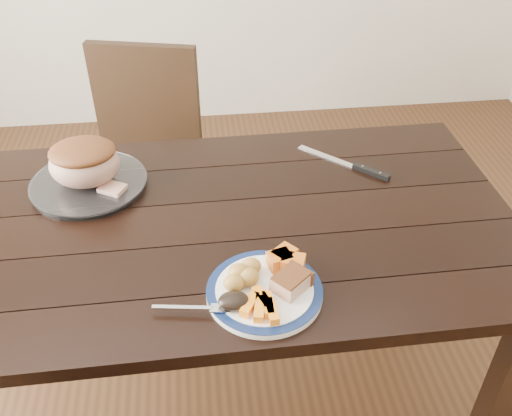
{
  "coord_description": "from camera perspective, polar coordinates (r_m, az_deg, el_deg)",
  "views": [
    {
      "loc": [
        -0.06,
        -1.22,
        1.73
      ],
      "look_at": [
        0.08,
        -0.02,
        0.8
      ],
      "focal_mm": 40.0,
      "sensor_mm": 36.0,
      "label": 1
    }
  ],
  "objects": [
    {
      "name": "carrot_batons",
      "position": [
        1.29,
        0.62,
        -9.73
      ],
      "size": [
        0.09,
        0.11,
        0.02
      ],
      "color": "orange",
      "rests_on": "dinner_plate"
    },
    {
      "name": "roasted_potatoes",
      "position": [
        1.34,
        -1.31,
        -6.68
      ],
      "size": [
        0.09,
        0.09,
        0.04
      ],
      "color": "gold",
      "rests_on": "dinner_plate"
    },
    {
      "name": "dinner_plate",
      "position": [
        1.35,
        0.85,
        -8.41
      ],
      "size": [
        0.27,
        0.27,
        0.02
      ],
      "primitive_type": "cylinder",
      "color": "white",
      "rests_on": "dining_table"
    },
    {
      "name": "pumpkin_wedges",
      "position": [
        1.38,
        2.98,
        -5.21
      ],
      "size": [
        0.1,
        0.09,
        0.04
      ],
      "color": "orange",
      "rests_on": "dinner_plate"
    },
    {
      "name": "fork",
      "position": [
        1.31,
        -5.87,
        -9.94
      ],
      "size": [
        0.18,
        0.04,
        0.0
      ],
      "rotation": [
        0.0,
        0.0,
        -0.14
      ],
      "color": "silver",
      "rests_on": "dinner_plate"
    },
    {
      "name": "ground",
      "position": [
        2.12,
        -2.32,
        -17.26
      ],
      "size": [
        4.0,
        4.0,
        0.0
      ],
      "primitive_type": "plane",
      "color": "#472B16",
      "rests_on": "ground"
    },
    {
      "name": "dining_table",
      "position": [
        1.62,
        -2.89,
        -3.77
      ],
      "size": [
        1.61,
        0.92,
        0.75
      ],
      "rotation": [
        0.0,
        0.0,
        0.01
      ],
      "color": "black",
      "rests_on": "ground"
    },
    {
      "name": "dark_mushroom",
      "position": [
        1.29,
        -2.27,
        -9.25
      ],
      "size": [
        0.07,
        0.05,
        0.03
      ],
      "primitive_type": "ellipsoid",
      "color": "black",
      "rests_on": "dinner_plate"
    },
    {
      "name": "pork_slice",
      "position": [
        1.33,
        3.51,
        -7.42
      ],
      "size": [
        0.1,
        0.1,
        0.04
      ],
      "primitive_type": "cube",
      "rotation": [
        0.0,
        0.0,
        0.73
      ],
      "color": "tan",
      "rests_on": "dinner_plate"
    },
    {
      "name": "roast_joint",
      "position": [
        1.71,
        -16.77,
        4.27
      ],
      "size": [
        0.2,
        0.17,
        0.13
      ],
      "primitive_type": "ellipsoid",
      "color": "tan",
      "rests_on": "serving_platter"
    },
    {
      "name": "carving_knife",
      "position": [
        1.79,
        10.32,
        3.99
      ],
      "size": [
        0.25,
        0.24,
        0.01
      ],
      "rotation": [
        0.0,
        0.0,
        -0.76
      ],
      "color": "silver",
      "rests_on": "dining_table"
    },
    {
      "name": "chair_far",
      "position": [
        2.31,
        -11.16,
        5.3
      ],
      "size": [
        0.51,
        0.52,
        0.93
      ],
      "rotation": [
        0.0,
        0.0,
        2.9
      ],
      "color": "black",
      "rests_on": "ground"
    },
    {
      "name": "serving_platter",
      "position": [
        1.75,
        -16.34,
        2.26
      ],
      "size": [
        0.33,
        0.33,
        0.02
      ],
      "primitive_type": "cylinder",
      "color": "white",
      "rests_on": "dining_table"
    },
    {
      "name": "cut_slice",
      "position": [
        1.69,
        -14.15,
        1.85
      ],
      "size": [
        0.09,
        0.08,
        0.02
      ],
      "primitive_type": "cube",
      "rotation": [
        0.0,
        0.0,
        -0.5
      ],
      "color": "tan",
      "rests_on": "serving_platter"
    },
    {
      "name": "plate_rim",
      "position": [
        1.34,
        0.85,
        -8.16
      ],
      "size": [
        0.27,
        0.27,
        0.02
      ],
      "primitive_type": "torus",
      "color": "#0D1C44",
      "rests_on": "dinner_plate"
    }
  ]
}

